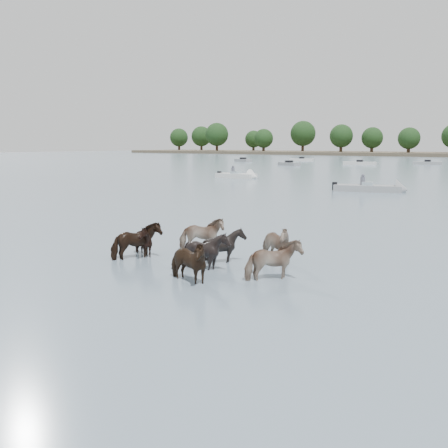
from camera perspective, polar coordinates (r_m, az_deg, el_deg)
The scene contains 6 objects.
ground at distance 13.65m, azimuth 4.31°, elevation -6.15°, with size 400.00×400.00×0.00m, color slate.
shoreline at distance 178.63m, azimuth 11.23°, elevation 7.94°, with size 160.00×30.00×1.00m, color #4C4233.
pony_herd at distance 15.05m, azimuth -2.24°, elevation -2.81°, with size 6.49×4.54×1.31m.
motorboat_a at distance 39.83m, azimuth 17.12°, elevation 3.87°, with size 5.64×3.10×1.92m.
motorboat_f at distance 53.14m, azimuth 2.03°, elevation 5.48°, with size 5.02×1.74×1.92m.
treeline at distance 180.11m, azimuth 9.71°, elevation 9.86°, with size 150.36×21.48×11.77m.
Camera 1 is at (7.02, -11.14, 3.58)m, focal length 40.15 mm.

